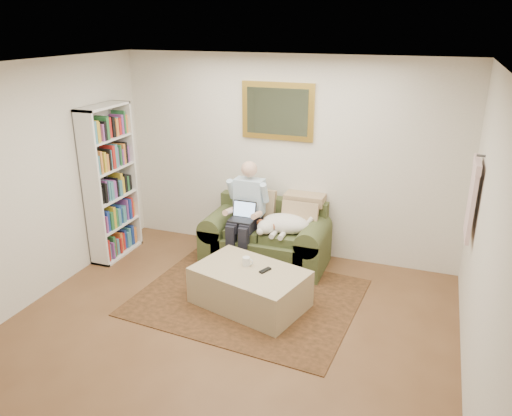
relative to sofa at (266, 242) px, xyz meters
The scene contains 12 objects.
room_shell 2.00m from the sofa, 85.76° to the right, with size 4.51×5.00×2.61m.
rug 0.98m from the sofa, 83.52° to the right, with size 2.40×1.92×0.01m, color black.
sofa is the anchor object (origin of this frame).
seated_man 0.48m from the sofa, 148.55° to the right, with size 0.52×0.74×1.33m, color #8CB9D8, non-canonical shape.
laptop 0.53m from the sofa, 138.98° to the right, with size 0.31×0.24×0.22m.
sleeping_dog 0.44m from the sofa, 15.74° to the right, with size 0.65×0.41×0.24m, color white, non-canonical shape.
ottoman 1.09m from the sofa, 80.39° to the right, with size 1.19×0.75×0.43m, color tan.
coffee_mug 1.02m from the sofa, 83.72° to the right, with size 0.08×0.08×0.10m, color white.
tv_remote 1.11m from the sofa, 71.55° to the right, with size 0.05×0.15×0.02m, color black.
bookshelf 2.15m from the sofa, 166.73° to the right, with size 0.28×0.80×2.00m, color white, non-canonical shape.
wall_mirror 1.68m from the sofa, 90.00° to the left, with size 0.94×0.04×0.72m.
hanging_shirt 2.60m from the sofa, 11.36° to the right, with size 0.06×0.52×0.90m, color beige, non-canonical shape.
Camera 1 is at (1.77, -3.52, 2.97)m, focal length 35.00 mm.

